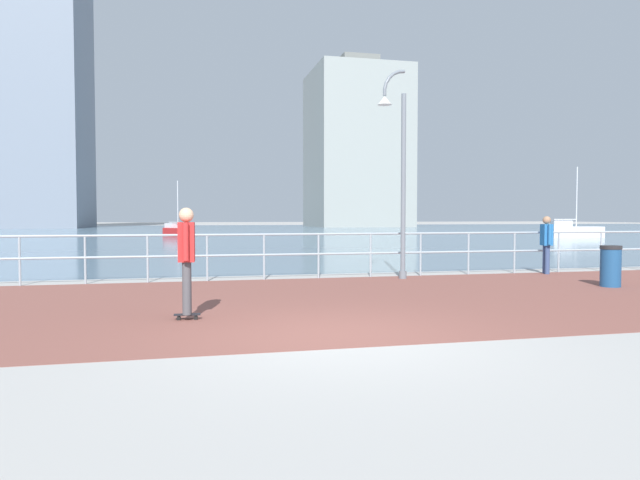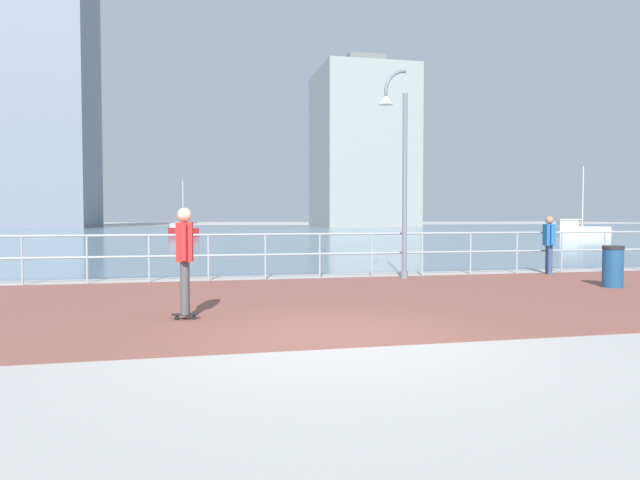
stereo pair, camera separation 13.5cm
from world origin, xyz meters
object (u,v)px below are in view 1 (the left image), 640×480
(skateboarder, at_px, (187,253))
(sailboat_navy, at_px, (177,231))
(sailboat_gray, at_px, (574,231))
(bystander, at_px, (546,240))
(lamppost, at_px, (398,164))
(trash_bin, at_px, (611,266))

(skateboarder, distance_m, sailboat_navy, 37.49)
(sailboat_gray, bearing_deg, sailboat_navy, 163.33)
(bystander, bearing_deg, lamppost, -176.47)
(lamppost, distance_m, sailboat_gray, 33.63)
(trash_bin, bearing_deg, sailboat_navy, 105.66)
(bystander, relative_size, trash_bin, 1.71)
(skateboarder, xyz_separation_m, sailboat_navy, (-0.63, 37.48, -0.62))
(lamppost, bearing_deg, skateboarder, -138.10)
(skateboarder, relative_size, trash_bin, 1.85)
(sailboat_gray, distance_m, sailboat_navy, 30.47)
(skateboarder, distance_m, sailboat_gray, 40.52)
(lamppost, height_order, trash_bin, lamppost)
(bystander, xyz_separation_m, sailboat_navy, (-10.29, 32.54, -0.51))
(lamppost, bearing_deg, sailboat_navy, 100.07)
(trash_bin, bearing_deg, sailboat_gray, 54.19)
(bystander, height_order, trash_bin, bystander)
(trash_bin, distance_m, sailboat_gray, 32.92)
(bystander, bearing_deg, skateboarder, -152.92)
(trash_bin, xyz_separation_m, sailboat_navy, (-9.93, 35.43, -0.05))
(sailboat_navy, bearing_deg, lamppost, -79.93)
(trash_bin, distance_m, sailboat_navy, 36.80)
(sailboat_navy, bearing_deg, bystander, -72.45)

